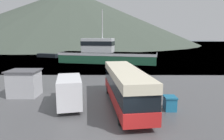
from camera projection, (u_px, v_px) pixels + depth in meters
The scene contains 8 objects.
water_surface at pixel (114, 44), 149.38m from camera, with size 240.00×240.00×0.00m, color #475B6B.
hill_backdrop at pixel (71, 17), 152.01m from camera, with size 185.41×185.41×39.97m, color #3D473D.
tour_bus at pixel (125, 85), 17.41m from camera, with size 3.92×11.23×3.25m.
delivery_van at pixel (69, 90), 17.46m from camera, with size 3.18×6.23×2.63m.
fishing_boat at pixel (105, 54), 44.92m from camera, with size 22.38×9.17×11.67m.
storage_bin at pixel (170, 103), 16.48m from camera, with size 0.99×1.19×1.18m.
dock_kiosk at pixel (25, 83), 20.31m from camera, with size 3.05×2.59×2.67m.
small_boat at pixel (48, 55), 56.58m from camera, with size 6.59×3.95×1.03m.
Camera 1 is at (-0.39, -10.26, 6.12)m, focal length 32.00 mm.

